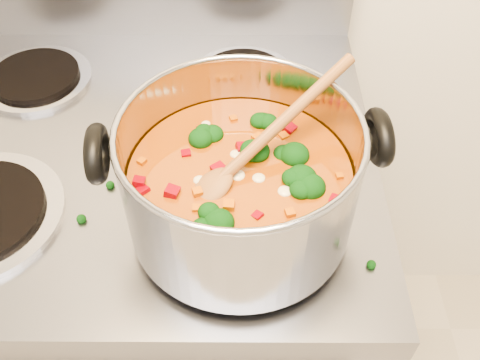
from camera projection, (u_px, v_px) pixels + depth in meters
name	position (u px, v px, depth m)	size (l,w,h in m)	color
electric_range	(160.00, 291.00, 1.16)	(0.76, 0.68, 1.08)	gray
stockpot	(240.00, 181.00, 0.65)	(0.35, 0.29, 0.17)	#9D9DA5
wooden_spoon	(247.00, 154.00, 0.62)	(0.21, 0.18, 0.11)	brown
cooktop_crumbs	(280.00, 287.00, 0.65)	(0.23, 0.25, 0.01)	black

